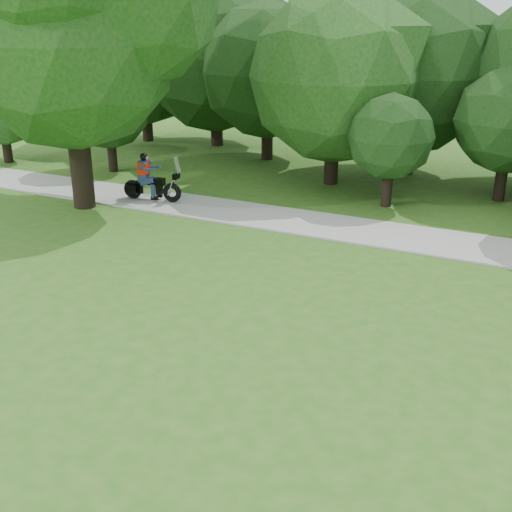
% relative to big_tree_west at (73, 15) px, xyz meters
% --- Properties ---
extents(ground, '(100.00, 100.00, 0.00)m').
position_rel_big_tree_west_xyz_m(ground, '(10.54, -6.85, -5.76)').
color(ground, '#2D651C').
rests_on(ground, ground).
extents(walkway, '(60.00, 2.20, 0.06)m').
position_rel_big_tree_west_xyz_m(walkway, '(10.54, 1.15, -5.73)').
color(walkway, '#AAAAA5').
rests_on(walkway, ground).
extents(big_tree_west, '(8.64, 6.56, 9.96)m').
position_rel_big_tree_west_xyz_m(big_tree_west, '(0.00, 0.00, 0.00)').
color(big_tree_west, black).
rests_on(big_tree_west, ground).
extents(touring_motorcycle, '(2.03, 0.82, 1.55)m').
position_rel_big_tree_west_xyz_m(touring_motorcycle, '(1.55, 1.03, -5.13)').
color(touring_motorcycle, black).
rests_on(touring_motorcycle, walkway).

